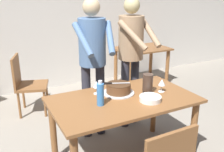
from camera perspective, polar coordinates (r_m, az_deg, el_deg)
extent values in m
cube|color=silver|center=(4.86, -13.32, 13.02)|extent=(10.00, 0.12, 2.70)
cube|color=brown|center=(2.61, 2.60, -5.33)|extent=(1.48, 0.85, 0.03)
cylinder|color=brown|center=(2.91, 17.78, -11.90)|extent=(0.07, 0.07, 0.72)
cylinder|color=brown|center=(2.86, -13.10, -12.03)|extent=(0.07, 0.07, 0.72)
cylinder|color=brown|center=(3.37, 9.41, -6.79)|extent=(0.07, 0.07, 0.72)
cylinder|color=silver|center=(2.72, 1.45, -3.78)|extent=(0.34, 0.34, 0.01)
cylinder|color=brown|center=(2.70, 1.46, -2.78)|extent=(0.26, 0.26, 0.09)
cylinder|color=#432A18|center=(2.68, 1.47, -1.81)|extent=(0.25, 0.25, 0.01)
cube|color=silver|center=(2.68, 1.90, -1.60)|extent=(0.19, 0.10, 0.00)
cube|color=black|center=(2.67, -0.88, -1.67)|extent=(0.08, 0.05, 0.02)
cylinder|color=white|center=(2.57, 8.58, -5.44)|extent=(0.22, 0.22, 0.01)
cylinder|color=white|center=(2.56, 8.59, -5.23)|extent=(0.22, 0.22, 0.01)
cylinder|color=white|center=(2.56, 8.60, -5.03)|extent=(0.22, 0.22, 0.01)
cylinder|color=white|center=(2.56, 8.61, -4.82)|extent=(0.22, 0.22, 0.01)
cylinder|color=white|center=(2.55, 8.63, -4.62)|extent=(0.22, 0.22, 0.01)
cylinder|color=silver|center=(2.71, -3.45, -3.97)|extent=(0.07, 0.07, 0.00)
cylinder|color=silver|center=(2.70, -3.47, -3.24)|extent=(0.01, 0.01, 0.07)
cone|color=silver|center=(2.67, -3.50, -1.85)|extent=(0.08, 0.08, 0.07)
cylinder|color=silver|center=(2.81, 11.02, -3.43)|extent=(0.07, 0.07, 0.00)
cylinder|color=silver|center=(2.80, 11.07, -2.73)|extent=(0.01, 0.01, 0.07)
cone|color=silver|center=(2.78, 11.16, -1.38)|extent=(0.08, 0.08, 0.07)
cylinder|color=#387AC6|center=(2.41, -2.63, -4.18)|extent=(0.07, 0.07, 0.22)
cylinder|color=silver|center=(2.36, -2.68, -1.39)|extent=(0.04, 0.04, 0.03)
cylinder|color=black|center=(2.75, 7.95, -3.46)|extent=(0.10, 0.10, 0.03)
cylinder|color=#3F2D23|center=(2.72, 8.04, -1.41)|extent=(0.11, 0.11, 0.18)
cylinder|color=#2D2D38|center=(3.24, -2.61, -5.34)|extent=(0.11, 0.11, 0.95)
cylinder|color=#2D2D38|center=(3.20, -5.70, -5.78)|extent=(0.11, 0.11, 0.95)
cylinder|color=#4C6B93|center=(2.99, -4.49, 7.65)|extent=(0.32, 0.32, 0.55)
sphere|color=tan|center=(2.94, -4.69, 15.24)|extent=(0.20, 0.20, 0.20)
cylinder|color=#4C6B93|center=(2.85, -0.45, 8.64)|extent=(0.20, 0.41, 0.34)
cylinder|color=#4C6B93|center=(2.76, -6.61, 8.19)|extent=(0.11, 0.42, 0.34)
cylinder|color=#2D2D38|center=(3.53, 5.05, -3.29)|extent=(0.11, 0.11, 0.95)
cylinder|color=#2D2D38|center=(3.42, 2.92, -4.04)|extent=(0.11, 0.11, 0.95)
cylinder|color=#997A5B|center=(3.26, 4.30, 8.60)|extent=(0.32, 0.32, 0.55)
sphere|color=tan|center=(3.21, 4.48, 15.55)|extent=(0.20, 0.20, 0.20)
cylinder|color=#997A5B|center=(3.24, 8.62, 9.67)|extent=(0.08, 0.42, 0.34)
cylinder|color=#997A5B|center=(3.01, 4.66, 9.14)|extent=(0.24, 0.40, 0.34)
cube|color=brown|center=(4.94, 6.76, 6.13)|extent=(1.00, 0.70, 0.03)
cylinder|color=brown|center=(4.59, 4.08, 0.44)|extent=(0.07, 0.07, 0.71)
cylinder|color=brown|center=(5.07, 12.32, 1.82)|extent=(0.07, 0.07, 0.71)
cylinder|color=brown|center=(5.05, 0.84, 2.19)|extent=(0.07, 0.07, 0.71)
cylinder|color=brown|center=(5.49, 8.71, 3.33)|extent=(0.07, 0.07, 0.71)
cube|color=brown|center=(4.00, -17.49, -2.15)|extent=(0.55, 0.55, 0.04)
cylinder|color=brown|center=(4.22, -14.43, -4.01)|extent=(0.04, 0.04, 0.41)
cylinder|color=brown|center=(3.89, -14.85, -6.07)|extent=(0.04, 0.04, 0.41)
cylinder|color=brown|center=(4.27, -19.30, -4.22)|extent=(0.04, 0.04, 0.41)
cylinder|color=brown|center=(3.95, -20.13, -6.26)|extent=(0.04, 0.04, 0.41)
cube|color=brown|center=(3.96, -20.77, 1.03)|extent=(0.16, 0.43, 0.45)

